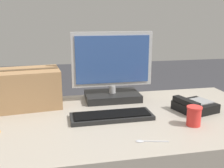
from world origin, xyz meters
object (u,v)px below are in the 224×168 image
object	(u,v)px
keyboard	(112,116)
spoon	(146,141)
desk_phone	(194,106)
cardboard_box	(25,88)
monitor	(112,74)
paper_cup_left	(194,116)

from	to	relation	value
keyboard	spoon	xyz separation A→B (m)	(0.10, -0.30, -0.01)
keyboard	desk_phone	world-z (taller)	desk_phone
spoon	cardboard_box	world-z (taller)	cardboard_box
monitor	paper_cup_left	bearing A→B (deg)	-57.46
paper_cup_left	spoon	xyz separation A→B (m)	(-0.29, -0.12, -0.05)
keyboard	desk_phone	distance (m)	0.50
paper_cup_left	keyboard	bearing A→B (deg)	155.79
paper_cup_left	cardboard_box	world-z (taller)	cardboard_box
keyboard	cardboard_box	distance (m)	0.57
monitor	desk_phone	world-z (taller)	monitor
paper_cup_left	spoon	size ratio (longest dim) A/B	0.68
desk_phone	cardboard_box	world-z (taller)	cardboard_box
keyboard	cardboard_box	size ratio (longest dim) A/B	1.00
monitor	spoon	bearing A→B (deg)	-87.51
desk_phone	paper_cup_left	bearing A→B (deg)	-135.14
paper_cup_left	cardboard_box	bearing A→B (deg)	151.56
keyboard	spoon	world-z (taller)	keyboard
keyboard	cardboard_box	xyz separation A→B (m)	(-0.48, 0.30, 0.10)
keyboard	paper_cup_left	bearing A→B (deg)	-24.90
monitor	cardboard_box	bearing A→B (deg)	-176.90
desk_phone	cardboard_box	bearing A→B (deg)	148.27
monitor	keyboard	size ratio (longest dim) A/B	1.17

